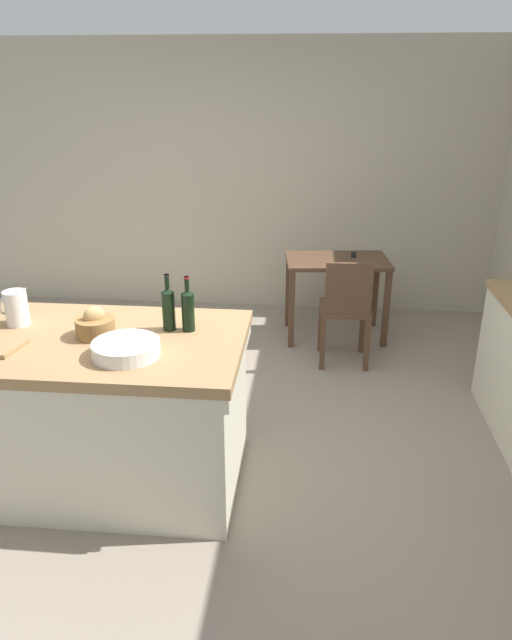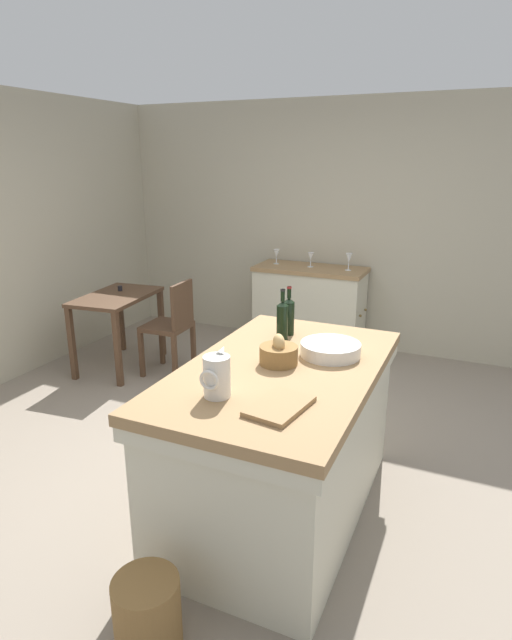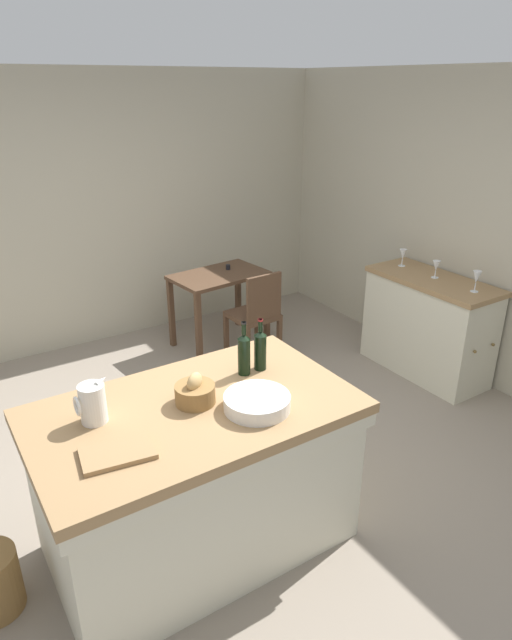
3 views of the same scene
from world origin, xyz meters
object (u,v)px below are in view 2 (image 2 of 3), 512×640
Objects in this scene: cutting_board at (279,406)px; side_cabinet at (309,308)px; bread_basket at (279,353)px; wine_glass_far_left at (349,259)px; pitcher at (217,376)px; writing_desk at (117,307)px; wine_bottle_amber at (282,320)px; wicker_hamper at (147,614)px; wash_bowl at (330,349)px; wine_bottle_dark at (289,315)px; wooden_chair at (172,324)px; wine_glass_middle at (276,254)px; wine_glass_left at (311,257)px; island_table at (281,435)px.

side_cabinet is at bearing 15.95° from cutting_board.
bread_basket is 1.20× the size of wine_glass_far_left.
writing_desk is at bearing 48.31° from pitcher.
wine_bottle_amber is 1.73m from wicker_hamper.
cutting_board is 3.22m from wine_glass_far_left.
writing_desk is 2.93× the size of cutting_board.
pitcher reaches higher than cutting_board.
wash_bowl is 1.96× the size of wine_glass_far_left.
side_cabinet is 2.33m from wine_bottle_dark.
wine_bottle_amber is (-1.07, -1.53, 0.55)m from wooden_chair.
writing_desk is 1.04× the size of wooden_chair.
wicker_hamper is (-0.61, 0.35, -0.76)m from cutting_board.
pitcher is 0.82m from wash_bowl.
wine_glass_middle is at bearing 14.14° from wicker_hamper.
wine_glass_left is at bearing 8.48° from wicker_hamper.
cutting_board is at bearing -159.76° from island_table.
wine_glass_middle is (1.24, -0.56, 0.51)m from wooden_chair.
wine_glass_left reaches higher than wicker_hamper.
wine_glass_left is (2.68, 0.71, 0.03)m from bread_basket.
wine_bottle_dark is 2.40m from wine_glass_middle.
wicker_hamper is at bearing -171.52° from wine_glass_left.
side_cabinet is 1.55m from wooden_chair.
side_cabinet is 7.72× the size of wine_glass_left.
pitcher reaches higher than wicker_hamper.
wash_bowl is at bearing -24.80° from pitcher.
side_cabinet is 3.64× the size of wine_bottle_amber.
pitcher is 3.34m from wine_glass_middle.
wine_glass_left is at bearing -50.02° from writing_desk.
bread_basket is at bearing -13.09° from pitcher.
wine_bottle_dark is at bearing 54.55° from wash_bowl.
side_cabinet is at bearing 91.45° from wine_glass_far_left.
wooden_chair is at bearing 43.68° from cutting_board.
wine_glass_middle is (3.19, 1.30, 0.08)m from cutting_board.
cutting_board reaches higher than writing_desk.
wine_bottle_amber is at bearing -115.63° from writing_desk.
wine_glass_left is at bearing 14.83° from wine_bottle_dark.
wine_bottle_dark reaches higher than writing_desk.
cutting_board is at bearing -159.33° from wine_bottle_amber.
island_table is 0.73m from pitcher.
side_cabinet is 3.64× the size of cutting_board.
wash_bowl reaches higher than cutting_board.
pitcher is 0.72× the size of wicker_hamper.
wooden_chair is 1.45m from wine_glass_middle.
wine_glass_far_left is (3.18, 0.18, 0.00)m from pitcher.
wine_glass_middle reaches higher than wash_bowl.
wine_glass_left is at bearing -91.05° from wine_glass_middle.
wine_bottle_dark is 2.00× the size of wine_glass_middle.
wash_bowl is at bearing -43.31° from bread_basket.
wine_bottle_dark is (0.49, 0.13, 0.07)m from bread_basket.
island_table is 1.76× the size of writing_desk.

